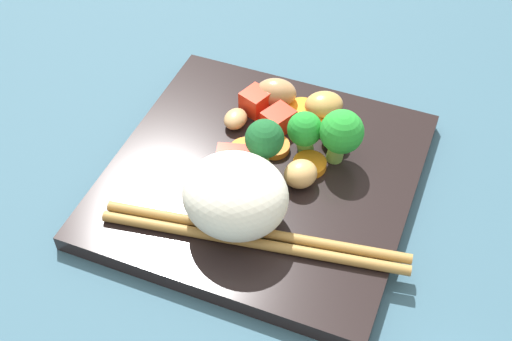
{
  "coord_description": "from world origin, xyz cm",
  "views": [
    {
      "loc": [
        14.56,
        -38.09,
        45.08
      ],
      "look_at": [
        0.13,
        -1.78,
        3.55
      ],
      "focal_mm": 48.04,
      "sensor_mm": 36.0,
      "label": 1
    }
  ],
  "objects_px": {
    "square_plate": "(262,178)",
    "carrot_slice_0": "(302,109)",
    "chopstick_pair": "(254,237)",
    "broccoli_floret_0": "(305,130)",
    "rice_mound": "(238,196)"
  },
  "relations": [
    {
      "from": "square_plate",
      "to": "chopstick_pair",
      "type": "distance_m",
      "value": 0.08
    },
    {
      "from": "chopstick_pair",
      "to": "broccoli_floret_0",
      "type": "bearing_deg",
      "value": 78.83
    },
    {
      "from": "carrot_slice_0",
      "to": "chopstick_pair",
      "type": "relative_size",
      "value": 0.11
    },
    {
      "from": "carrot_slice_0",
      "to": "square_plate",
      "type": "bearing_deg",
      "value": -94.02
    },
    {
      "from": "broccoli_floret_0",
      "to": "chopstick_pair",
      "type": "relative_size",
      "value": 0.18
    },
    {
      "from": "carrot_slice_0",
      "to": "chopstick_pair",
      "type": "distance_m",
      "value": 0.16
    },
    {
      "from": "rice_mound",
      "to": "carrot_slice_0",
      "type": "distance_m",
      "value": 0.15
    },
    {
      "from": "square_plate",
      "to": "carrot_slice_0",
      "type": "height_order",
      "value": "carrot_slice_0"
    },
    {
      "from": "rice_mound",
      "to": "chopstick_pair",
      "type": "xyz_separation_m",
      "value": [
        0.02,
        -0.01,
        -0.03
      ]
    },
    {
      "from": "rice_mound",
      "to": "broccoli_floret_0",
      "type": "distance_m",
      "value": 0.1
    },
    {
      "from": "chopstick_pair",
      "to": "rice_mound",
      "type": "bearing_deg",
      "value": 135.28
    },
    {
      "from": "square_plate",
      "to": "carrot_slice_0",
      "type": "bearing_deg",
      "value": 85.98
    },
    {
      "from": "broccoli_floret_0",
      "to": "carrot_slice_0",
      "type": "xyz_separation_m",
      "value": [
        -0.02,
        0.05,
        -0.02
      ]
    },
    {
      "from": "rice_mound",
      "to": "carrot_slice_0",
      "type": "relative_size",
      "value": 3.04
    },
    {
      "from": "square_plate",
      "to": "rice_mound",
      "type": "height_order",
      "value": "rice_mound"
    }
  ]
}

